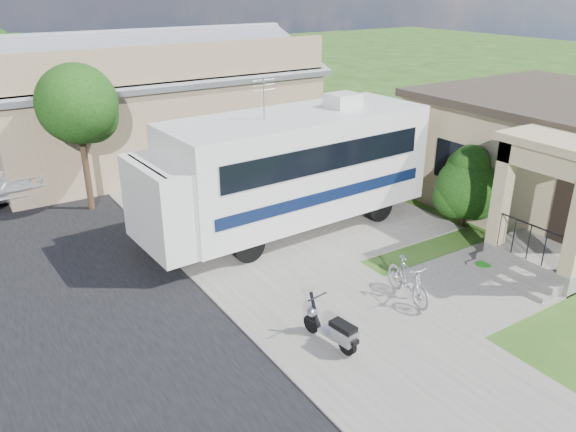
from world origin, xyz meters
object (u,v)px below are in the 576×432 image
shrub (467,184)px  bicycle (408,282)px  pickup_truck (4,165)px  motorhome (288,167)px  garden_hose (483,268)px  scooter (333,329)px

shrub → bicycle: 5.12m
shrub → pickup_truck: bearing=134.7°
motorhome → bicycle: 5.12m
bicycle → pickup_truck: pickup_truck is taller
motorhome → garden_hose: bearing=-64.0°
garden_hose → pickup_truck: bearing=124.3°
bicycle → pickup_truck: 14.86m
motorhome → pickup_truck: 10.66m
bicycle → scooter: bearing=-158.9°
bicycle → pickup_truck: size_ratio=0.28×
garden_hose → bicycle: bearing=-179.4°
scooter → garden_hose: bearing=-2.9°
shrub → scooter: (-6.97, -2.81, -0.84)m
bicycle → shrub: bearing=36.7°
bicycle → motorhome: bearing=100.1°
motorhome → garden_hose: motorhome is taller
garden_hose → scooter: bearing=-174.1°
shrub → pickup_truck: size_ratio=0.43×
bicycle → garden_hose: bearing=10.2°
shrub → garden_hose: size_ratio=6.91×
scooter → garden_hose: (5.12, 0.53, -0.34)m
motorhome → shrub: 5.28m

